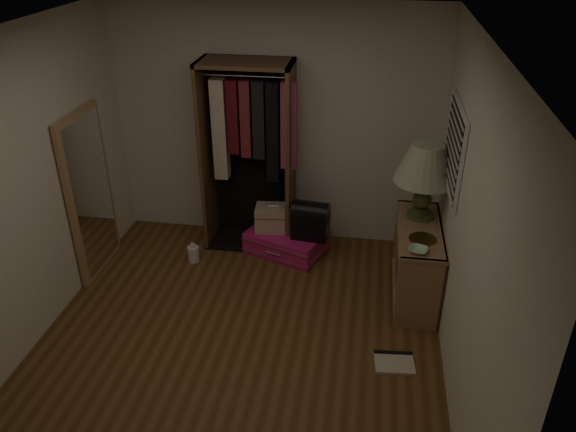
% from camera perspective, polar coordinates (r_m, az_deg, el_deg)
% --- Properties ---
extents(ground, '(4.00, 4.00, 0.00)m').
position_cam_1_polar(ground, '(5.04, -5.17, -12.96)').
color(ground, '#563818').
rests_on(ground, ground).
extents(room_walls, '(3.52, 4.02, 2.60)m').
position_cam_1_polar(room_walls, '(4.22, -4.92, 2.75)').
color(room_walls, silver).
rests_on(room_walls, ground).
extents(console_bookshelf, '(0.42, 1.12, 0.75)m').
position_cam_1_polar(console_bookshelf, '(5.55, 12.90, -4.18)').
color(console_bookshelf, '#936947').
rests_on(console_bookshelf, ground).
extents(open_wardrobe, '(0.99, 0.50, 2.05)m').
position_cam_1_polar(open_wardrobe, '(5.94, -3.86, 7.58)').
color(open_wardrobe, brown).
rests_on(open_wardrobe, ground).
extents(floor_mirror, '(0.06, 0.80, 1.70)m').
position_cam_1_polar(floor_mirror, '(5.92, -19.46, 2.08)').
color(floor_mirror, '#AC8453').
rests_on(floor_mirror, ground).
extents(pink_suitcase, '(0.97, 0.84, 0.25)m').
position_cam_1_polar(pink_suitcase, '(6.20, -0.12, -2.56)').
color(pink_suitcase, '#CA186F').
rests_on(pink_suitcase, ground).
extents(train_case, '(0.42, 0.31, 0.29)m').
position_cam_1_polar(train_case, '(6.12, -1.45, -0.18)').
color(train_case, '#B8A68C').
rests_on(train_case, pink_suitcase).
extents(black_bag, '(0.41, 0.29, 0.41)m').
position_cam_1_polar(black_bag, '(5.94, 2.31, -0.32)').
color(black_bag, black).
rests_on(black_bag, pink_suitcase).
extents(table_lamp, '(0.63, 0.63, 0.74)m').
position_cam_1_polar(table_lamp, '(5.30, 13.89, 5.07)').
color(table_lamp, '#3D4D25').
rests_on(table_lamp, console_bookshelf).
extents(brass_tray, '(0.32, 0.32, 0.01)m').
position_cam_1_polar(brass_tray, '(5.15, 13.50, -2.29)').
color(brass_tray, olive).
rests_on(brass_tray, console_bookshelf).
extents(ceramic_bowl, '(0.20, 0.20, 0.04)m').
position_cam_1_polar(ceramic_bowl, '(4.95, 13.07, -3.40)').
color(ceramic_bowl, '#B4D8B8').
rests_on(ceramic_bowl, console_bookshelf).
extents(white_jug, '(0.16, 0.16, 0.21)m').
position_cam_1_polar(white_jug, '(6.13, -9.59, -3.79)').
color(white_jug, white).
rests_on(white_jug, ground).
extents(floor_book, '(0.35, 0.29, 0.03)m').
position_cam_1_polar(floor_book, '(4.93, 10.73, -14.31)').
color(floor_book, beige).
rests_on(floor_book, ground).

